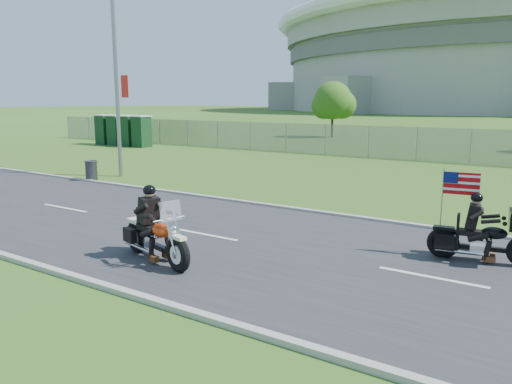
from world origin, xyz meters
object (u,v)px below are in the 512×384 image
Objects in this scene: porta_toilet_d at (105,130)px; motorcycle_follow at (483,239)px; porta_toilet_c at (116,131)px; porta_toilet_b at (129,131)px; motorcycle_lead at (155,238)px; streetlight at (119,55)px; porta_toilet_a at (141,132)px; trash_can at (91,171)px.

porta_toilet_d reaches higher than motorcycle_follow.
porta_toilet_c is 1.40m from porta_toilet_d.
porta_toilet_b is 2.80m from porta_toilet_d.
streetlight is at bearing 156.38° from motorcycle_lead.
porta_toilet_d is (-1.40, 0.00, 0.00)m from porta_toilet_c.
porta_toilet_b reaches higher than motorcycle_follow.
porta_toilet_a is at bearing 141.02° from motorcycle_follow.
motorcycle_follow is at bearing -27.51° from porta_toilet_c.
motorcycle_lead is (20.47, -19.31, -0.59)m from porta_toilet_a.
streetlight reaches higher than porta_toilet_a.
porta_toilet_d is 0.89× the size of motorcycle_lead.
streetlight is 14.42m from motorcycle_lead.
porta_toilet_c is at bearing 180.00° from porta_toilet_b.
porta_toilet_b is at bearing 180.00° from porta_toilet_a.
porta_toilet_b is 31.98m from motorcycle_follow.
streetlight is 4.20× the size of motorcycle_follow.
porta_toilet_c is (-2.80, 0.00, 0.00)m from porta_toilet_a.
porta_toilet_b and porta_toilet_d have the same top height.
porta_toilet_c is 33.21m from motorcycle_follow.
motorcycle_lead is (23.27, -19.31, -0.59)m from porta_toilet_c.
motorcycle_lead is 12.38m from trash_can.
porta_toilet_a is 1.00× the size of porta_toilet_d.
porta_toilet_a is at bearing 0.00° from porta_toilet_d.
porta_toilet_a is at bearing 152.26° from motorcycle_lead.
porta_toilet_c is 1.00× the size of porta_toilet_d.
porta_toilet_b is at bearing 0.00° from porta_toilet_c.
porta_toilet_d is at bearing 157.54° from motorcycle_lead.
trash_can is (14.21, -12.70, -0.70)m from porta_toilet_d.
porta_toilet_b is (-1.40, 0.00, 0.00)m from porta_toilet_a.
motorcycle_follow reaches higher than trash_can.
porta_toilet_c reaches higher than motorcycle_follow.
streetlight is 5.53m from trash_can.
porta_toilet_c is at bearing 143.43° from motorcycle_follow.
streetlight reaches higher than motorcycle_lead.
motorcycle_lead reaches higher than trash_can.
porta_toilet_d is (-14.22, 10.78, -4.49)m from streetlight.
motorcycle_lead is at bearing -39.68° from porta_toilet_c.
porta_toilet_d reaches higher than trash_can.
porta_toilet_b is at bearing 136.65° from streetlight.
porta_toilet_c is at bearing 180.00° from porta_toilet_a.
motorcycle_lead is at bearing -32.25° from trash_can.
porta_toilet_d is at bearing 138.20° from trash_can.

